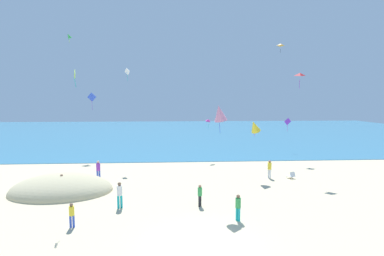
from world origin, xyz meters
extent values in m
plane|color=beige|center=(0.00, 10.00, 0.00)|extent=(120.00, 120.00, 0.00)
cube|color=teal|center=(0.00, 48.19, 0.03)|extent=(120.00, 60.00, 0.05)
ellipsoid|color=#C6B88D|center=(-10.12, 8.49, 0.00)|extent=(7.75, 5.42, 2.70)
cube|color=white|center=(9.12, 11.13, 0.19)|extent=(0.69, 0.66, 0.03)
cube|color=white|center=(9.21, 10.87, 0.41)|extent=(0.58, 0.37, 0.44)
cylinder|color=#B7B7BC|center=(8.81, 11.17, 0.10)|extent=(0.02, 0.02, 0.19)
cylinder|color=#B7B7BC|center=(9.32, 11.37, 0.10)|extent=(0.02, 0.02, 0.19)
cylinder|color=#19ADB2|center=(2.43, 2.46, 0.39)|extent=(0.14, 0.14, 0.79)
cylinder|color=#19ADB2|center=(2.33, 2.61, 0.39)|extent=(0.14, 0.14, 0.79)
cylinder|color=green|center=(2.38, 2.54, 1.08)|extent=(0.44, 0.44, 0.59)
sphere|color=#846047|center=(2.38, 2.54, 1.47)|extent=(0.22, 0.22, 0.22)
cylinder|color=black|center=(0.37, 4.95, 0.37)|extent=(0.13, 0.13, 0.74)
cylinder|color=black|center=(0.29, 4.80, 0.37)|extent=(0.13, 0.13, 0.74)
cylinder|color=green|center=(0.33, 4.87, 1.01)|extent=(0.41, 0.41, 0.55)
sphere|color=#A87A5B|center=(0.33, 4.87, 1.38)|extent=(0.20, 0.20, 0.20)
cylinder|color=white|center=(7.25, 11.13, 0.41)|extent=(0.15, 0.15, 0.83)
cylinder|color=white|center=(7.14, 11.28, 0.41)|extent=(0.15, 0.15, 0.83)
cylinder|color=yellow|center=(7.20, 11.21, 1.14)|extent=(0.46, 0.46, 0.62)
sphere|color=#A87A5B|center=(7.20, 11.21, 1.55)|extent=(0.23, 0.23, 0.23)
cylinder|color=#19ADB2|center=(-4.85, 4.90, 0.43)|extent=(0.15, 0.15, 0.87)
cylinder|color=#19ADB2|center=(-5.04, 4.84, 0.43)|extent=(0.15, 0.15, 0.87)
cylinder|color=white|center=(-4.94, 4.87, 1.20)|extent=(0.44, 0.44, 0.65)
sphere|color=#846047|center=(-4.94, 4.87, 1.63)|extent=(0.24, 0.24, 0.24)
cylinder|color=blue|center=(-8.19, 11.44, 0.43)|extent=(0.15, 0.15, 0.87)
cylinder|color=blue|center=(-8.04, 11.55, 0.43)|extent=(0.15, 0.15, 0.87)
cylinder|color=purple|center=(-8.11, 11.50, 1.19)|extent=(0.49, 0.49, 0.65)
sphere|color=beige|center=(-8.11, 11.50, 1.63)|extent=(0.24, 0.24, 0.24)
cylinder|color=black|center=(-9.98, 8.09, 0.37)|extent=(0.13, 0.13, 0.73)
cylinder|color=black|center=(-9.92, 8.24, 0.37)|extent=(0.13, 0.13, 0.73)
cylinder|color=#19ADB2|center=(-9.95, 8.17, 1.01)|extent=(0.37, 0.37, 0.55)
sphere|color=#A87A5B|center=(-9.95, 8.17, 1.37)|extent=(0.20, 0.20, 0.20)
cylinder|color=blue|center=(-7.12, 2.16, 0.35)|extent=(0.12, 0.12, 0.70)
cylinder|color=blue|center=(-6.97, 2.20, 0.35)|extent=(0.12, 0.12, 0.70)
cylinder|color=yellow|center=(-7.05, 2.18, 0.96)|extent=(0.34, 0.34, 0.52)
sphere|color=#846047|center=(-7.05, 2.18, 1.31)|extent=(0.19, 0.19, 0.19)
cube|color=blue|center=(-11.27, 21.11, 7.42)|extent=(1.09, 0.22, 1.08)
cylinder|color=purple|center=(-11.27, 21.11, 6.44)|extent=(0.06, 0.16, 1.18)
pyramid|color=#DB3DA8|center=(2.57, 19.16, 4.70)|extent=(0.84, 0.84, 0.40)
cylinder|color=#1EADAD|center=(2.53, 19.19, 4.02)|extent=(0.06, 0.06, 0.48)
cube|color=white|center=(-6.41, 17.54, 10.11)|extent=(0.64, 0.48, 0.74)
cylinder|color=#1EADAD|center=(-6.41, 17.54, 9.45)|extent=(0.06, 0.05, 0.79)
cone|color=pink|center=(1.59, 4.80, 6.24)|extent=(1.35, 1.30, 1.19)
cylinder|color=blue|center=(1.59, 4.80, 5.38)|extent=(0.14, 0.11, 0.87)
pyramid|color=red|center=(10.02, 11.97, 9.39)|extent=(0.84, 0.69, 0.34)
cylinder|color=purple|center=(10.03, 11.99, 8.50)|extent=(0.05, 0.09, 0.77)
cone|color=yellow|center=(5.71, 11.12, 4.75)|extent=(1.46, 1.40, 1.27)
cylinder|color=purple|center=(5.71, 11.12, 4.09)|extent=(0.12, 0.10, 0.50)
cube|color=purple|center=(13.94, 23.96, 4.15)|extent=(0.63, 0.86, 0.97)
cylinder|color=#DB3DA8|center=(13.94, 23.96, 3.28)|extent=(0.05, 0.06, 1.01)
pyramid|color=orange|center=(11.90, 22.06, 13.95)|extent=(0.75, 0.57, 0.35)
cylinder|color=black|center=(11.90, 22.04, 13.21)|extent=(0.03, 0.05, 0.50)
cube|color=#99DB33|center=(-7.57, 5.06, 8.70)|extent=(0.24, 0.53, 0.56)
cylinder|color=#1EADAD|center=(-7.57, 5.06, 8.19)|extent=(0.11, 0.06, 0.63)
cone|color=green|center=(-13.48, 20.67, 14.40)|extent=(0.79, 0.71, 0.69)
cylinder|color=#99DB33|center=(-13.48, 20.67, 13.91)|extent=(0.07, 0.06, 0.54)
camera|label=1|loc=(-1.23, -13.14, 7.10)|focal=26.18mm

